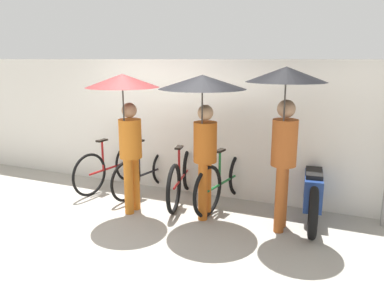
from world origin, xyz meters
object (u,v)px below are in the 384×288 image
parked_bicycle_1 (147,172)px  pedestrian_trailing (285,107)px  parked_bicycle_0 (111,166)px  pedestrian_leading (125,106)px  parked_bicycle_2 (182,177)px  motorcycle (313,192)px  pedestrian_center (203,104)px  parked_bicycle_3 (225,180)px

parked_bicycle_1 → pedestrian_trailing: (2.32, -0.64, 1.28)m
parked_bicycle_0 → pedestrian_leading: 1.73m
parked_bicycle_2 → pedestrian_trailing: 2.12m
pedestrian_leading → motorcycle: bearing=-160.3°
parked_bicycle_0 → parked_bicycle_2: (1.38, -0.07, 0.00)m
parked_bicycle_2 → motorcycle: bearing=-99.6°
parked_bicycle_0 → pedestrian_leading: bearing=-123.9°
pedestrian_center → motorcycle: (1.40, 0.65, -1.25)m
pedestrian_center → motorcycle: bearing=-157.9°
parked_bicycle_1 → parked_bicycle_3: size_ratio=0.91×
parked_bicycle_1 → pedestrian_leading: size_ratio=0.80×
parked_bicycle_3 → parked_bicycle_2: bearing=105.6°
parked_bicycle_1 → motorcycle: (2.67, -0.03, 0.03)m
parked_bicycle_2 → pedestrian_center: pedestrian_center is taller
parked_bicycle_1 → motorcycle: bearing=-79.6°
parked_bicycle_1 → pedestrian_trailing: pedestrian_trailing is taller
parked_bicycle_2 → pedestrian_trailing: pedestrian_trailing is taller
parked_bicycle_0 → motorcycle: bearing=-80.3°
pedestrian_leading → pedestrian_center: bearing=-168.5°
pedestrian_center → pedestrian_leading: bearing=8.1°
pedestrian_center → motorcycle: pedestrian_center is taller
parked_bicycle_0 → pedestrian_trailing: pedestrian_trailing is taller
pedestrian_center → motorcycle: size_ratio=1.04×
parked_bicycle_1 → pedestrian_center: bearing=-107.2°
parked_bicycle_2 → parked_bicycle_3: bearing=-96.0°
parked_bicycle_0 → parked_bicycle_3: (2.08, 0.00, 0.01)m
parked_bicycle_0 → parked_bicycle_3: bearing=-80.3°
pedestrian_trailing → motorcycle: 1.43m
pedestrian_leading → parked_bicycle_1: bearing=-76.3°
parked_bicycle_2 → motorcycle: parked_bicycle_2 is taller
parked_bicycle_3 → pedestrian_center: size_ratio=0.89×
pedestrian_leading → pedestrian_center: size_ratio=1.00×
parked_bicycle_2 → parked_bicycle_0: bearing=75.7°
parked_bicycle_1 → parked_bicycle_2: parked_bicycle_1 is taller
pedestrian_center → pedestrian_trailing: 1.05m
parked_bicycle_0 → motorcycle: parked_bicycle_0 is taller
pedestrian_leading → motorcycle: 2.86m
parked_bicycle_1 → pedestrian_center: (1.27, -0.68, 1.28)m
parked_bicycle_2 → parked_bicycle_3: 0.70m
parked_bicycle_1 → parked_bicycle_2: bearing=-86.9°
parked_bicycle_1 → motorcycle: 2.67m
parked_bicycle_0 → motorcycle: size_ratio=0.86×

